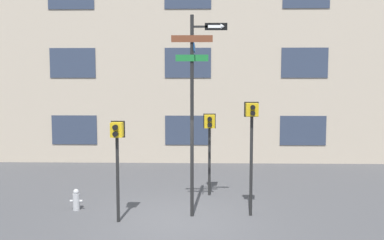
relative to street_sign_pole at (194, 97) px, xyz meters
The scene contains 7 objects.
ground_plane 3.14m from the street_sign_pole, 141.63° to the right, with size 60.00×60.00×0.00m, color #424244.
building_facade 7.75m from the street_sign_pole, 93.21° to the left, with size 24.00×0.63×11.22m.
street_sign_pole is the anchor object (origin of this frame).
pedestrian_signal_left 2.26m from the street_sign_pole, 165.19° to the right, with size 0.35×0.40×2.51m.
pedestrian_signal_right 1.68m from the street_sign_pole, ahead, with size 0.37×0.40×2.95m.
pedestrian_signal_across 2.36m from the street_sign_pole, 78.33° to the left, with size 0.37×0.40×2.49m.
fire_hydrant 4.29m from the street_sign_pole, behind, with size 0.34×0.18×0.58m.
Camera 1 is at (0.62, -10.45, 3.53)m, focal length 40.00 mm.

